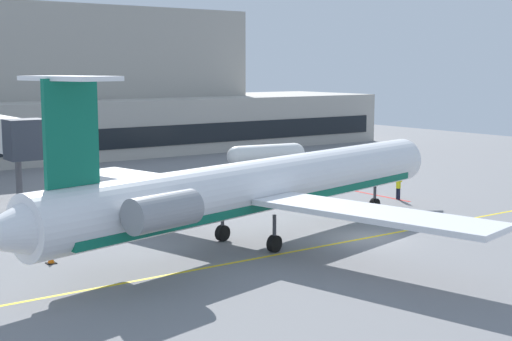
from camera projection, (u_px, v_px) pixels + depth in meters
name	position (u px, v px, depth m)	size (l,w,h in m)	color
ground	(368.00, 239.00, 41.56)	(120.00, 120.00, 0.11)	slate
terminal_building	(74.00, 97.00, 81.91)	(75.44, 17.47, 16.42)	#ADA89E
regional_jet	(259.00, 187.00, 39.88)	(35.21, 27.77, 9.25)	white
baggage_tug	(155.00, 202.00, 47.29)	(4.04, 3.09, 2.08)	#1E4CB2
fuel_tank	(266.00, 155.00, 70.32)	(8.20, 2.83, 2.28)	white
marshaller	(398.00, 186.00, 53.55)	(0.34, 0.83, 1.95)	#191E33
safety_cone_alpha	(51.00, 259.00, 36.11)	(0.47, 0.47, 0.55)	orange
safety_cone_bravo	(74.00, 222.00, 44.56)	(0.47, 0.47, 0.55)	orange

